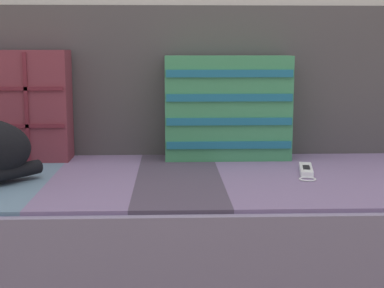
% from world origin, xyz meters
% --- Properties ---
extents(couch, '(2.08, 0.90, 0.41)m').
position_xyz_m(couch, '(-0.00, 0.10, 0.20)').
color(couch, brown).
rests_on(couch, ground_plane).
extents(sofa_backrest, '(2.04, 0.14, 0.51)m').
position_xyz_m(sofa_backrest, '(0.00, 0.48, 0.67)').
color(sofa_backrest, '#474242').
rests_on(sofa_backrest, couch).
extents(throw_pillow_quilted, '(0.38, 0.14, 0.36)m').
position_xyz_m(throw_pillow_quilted, '(-0.67, 0.33, 0.59)').
color(throw_pillow_quilted, brown).
rests_on(throw_pillow_quilted, couch).
extents(throw_pillow_striped, '(0.42, 0.14, 0.35)m').
position_xyz_m(throw_pillow_striped, '(0.05, 0.33, 0.58)').
color(throw_pillow_striped, '#3D8956').
rests_on(throw_pillow_striped, couch).
extents(game_remote_far, '(0.08, 0.21, 0.02)m').
position_xyz_m(game_remote_far, '(0.26, 0.08, 0.42)').
color(game_remote_far, white).
rests_on(game_remote_far, couch).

